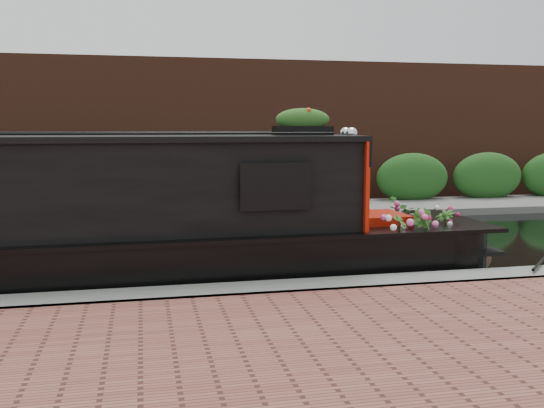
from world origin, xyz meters
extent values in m
plane|color=black|center=(0.00, 0.00, 0.00)|extent=(80.00, 80.00, 0.00)
cube|color=slate|center=(0.00, -3.30, 0.00)|extent=(40.00, 0.60, 0.50)
cube|color=slate|center=(0.00, 4.20, 0.00)|extent=(40.00, 2.40, 0.34)
cube|color=#1F4F1A|center=(0.00, 5.10, 0.00)|extent=(40.00, 1.10, 2.80)
cube|color=#52291B|center=(0.00, 7.20, 0.00)|extent=(40.00, 1.00, 8.00)
cube|color=black|center=(-1.91, -1.93, 1.31)|extent=(8.51, 1.76, 1.25)
cube|color=black|center=(-1.91, -1.93, 1.97)|extent=(8.65, 1.90, 0.07)
cube|color=#B11807|center=(2.37, -1.93, 1.31)|extent=(0.08, 1.62, 1.25)
cube|color=black|center=(1.14, -2.75, 1.38)|extent=(0.83, 0.04, 0.51)
cube|color=#B11807|center=(2.85, -1.93, 0.65)|extent=(0.75, 0.84, 0.46)
sphere|color=silver|center=(2.37, -2.06, 2.04)|extent=(0.17, 0.17, 0.17)
sphere|color=silver|center=(2.37, -1.80, 2.04)|extent=(0.17, 0.17, 0.17)
cube|color=black|center=(1.70, -1.93, 2.07)|extent=(0.83, 0.27, 0.13)
ellipsoid|color=#CD4C16|center=(1.70, -1.93, 2.25)|extent=(0.91, 0.28, 0.22)
imported|color=#2F6321|center=(2.85, -2.67, 0.71)|extent=(0.36, 0.38, 0.60)
imported|color=#2F6321|center=(3.24, -2.61, 0.72)|extent=(0.43, 0.43, 0.61)
imported|color=#2F6321|center=(3.50, -1.39, 0.72)|extent=(0.73, 0.71, 0.61)
imported|color=#2F6321|center=(3.76, -2.22, 0.68)|extent=(0.38, 0.38, 0.53)
imported|color=#2F6321|center=(2.82, -1.22, 0.71)|extent=(0.34, 0.37, 0.59)
cylinder|color=brown|center=(4.44, -1.93, 0.16)|extent=(0.32, 0.39, 0.32)
camera|label=1|loc=(-0.50, -10.14, 2.13)|focal=40.00mm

